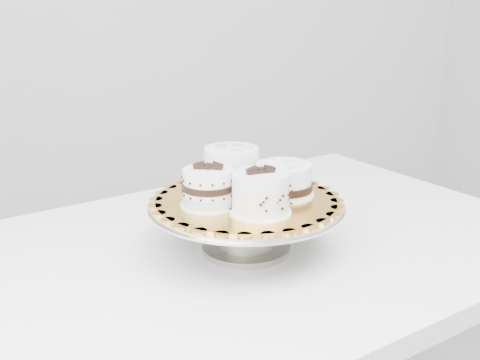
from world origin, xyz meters
name	(u,v)px	position (x,y,z in m)	size (l,w,h in m)	color
table	(248,276)	(-0.13, 0.22, 0.67)	(1.36, 1.03, 0.75)	white
cake_stand	(246,217)	(-0.15, 0.18, 0.82)	(0.37, 0.37, 0.10)	gray
cake_board	(246,201)	(-0.15, 0.18, 0.85)	(0.34, 0.34, 0.01)	gold
cake_swirl	(260,194)	(-0.16, 0.11, 0.89)	(0.11, 0.11, 0.09)	white
cake_banded	(209,189)	(-0.23, 0.18, 0.89)	(0.13, 0.13, 0.09)	white
cake_dots	(231,167)	(-0.15, 0.27, 0.90)	(0.14, 0.14, 0.08)	white
cake_ribbon	(284,180)	(-0.08, 0.18, 0.88)	(0.14, 0.14, 0.06)	white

